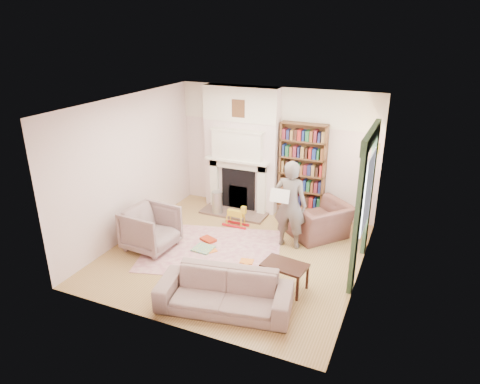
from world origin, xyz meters
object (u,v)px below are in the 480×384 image
at_px(rocking_horse, 236,216).
at_px(man_reading, 290,205).
at_px(bookcase, 302,166).
at_px(coffee_table, 284,276).
at_px(armchair_left, 151,229).
at_px(sofa, 224,292).
at_px(paraffin_heater, 217,203).
at_px(armchair_reading, 320,221).

bearing_deg(rocking_horse, man_reading, -14.64).
height_order(bookcase, coffee_table, bookcase).
xyz_separation_m(man_reading, rocking_horse, (-1.29, 0.36, -0.62)).
distance_m(armchair_left, sofa, 2.39).
xyz_separation_m(armchair_left, paraffin_heater, (0.46, 1.90, -0.13)).
distance_m(sofa, paraffin_heater, 3.46).
bearing_deg(man_reading, armchair_left, 25.04).
xyz_separation_m(bookcase, paraffin_heater, (-1.73, -0.67, -0.90)).
distance_m(armchair_reading, rocking_horse, 1.76).
bearing_deg(sofa, bookcase, 77.77).
distance_m(bookcase, rocking_horse, 1.79).
bearing_deg(armchair_reading, sofa, 25.93).
height_order(armchair_left, sofa, armchair_left).
bearing_deg(bookcase, armchair_reading, -52.25).
distance_m(sofa, rocking_horse, 2.84).
distance_m(coffee_table, rocking_horse, 2.44).
height_order(bookcase, man_reading, bookcase).
bearing_deg(armchair_left, coffee_table, -91.74).
relative_size(sofa, man_reading, 1.16).
xyz_separation_m(bookcase, rocking_horse, (-1.11, -1.05, -0.93)).
xyz_separation_m(armchair_reading, man_reading, (-0.45, -0.60, 0.51)).
bearing_deg(armchair_left, armchair_reading, -54.20).
xyz_separation_m(coffee_table, rocking_horse, (-1.66, 1.79, 0.02)).
height_order(coffee_table, rocking_horse, rocking_horse).
bearing_deg(sofa, paraffin_heater, 107.53).
bearing_deg(bookcase, rocking_horse, -136.42).
height_order(bookcase, rocking_horse, bookcase).
distance_m(armchair_left, man_reading, 2.68).
xyz_separation_m(armchair_reading, armchair_left, (-2.83, -1.75, 0.05)).
relative_size(bookcase, paraffin_heater, 3.36).
bearing_deg(sofa, man_reading, 72.23).
bearing_deg(rocking_horse, coffee_table, -45.98).
bearing_deg(armchair_left, man_reading, -60.17).
height_order(man_reading, paraffin_heater, man_reading).
height_order(armchair_reading, paraffin_heater, armchair_reading).
xyz_separation_m(man_reading, coffee_table, (0.37, -1.43, -0.64)).
xyz_separation_m(man_reading, paraffin_heater, (-1.92, 0.75, -0.59)).
bearing_deg(bookcase, coffee_table, -78.91).
xyz_separation_m(armchair_reading, paraffin_heater, (-2.37, 0.15, -0.08)).
bearing_deg(armchair_left, paraffin_heater, -9.46).
bearing_deg(bookcase, man_reading, -82.63).
xyz_separation_m(bookcase, coffee_table, (0.56, -2.84, -0.95)).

